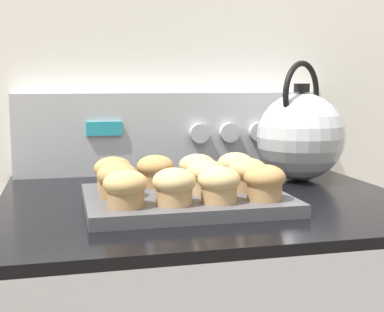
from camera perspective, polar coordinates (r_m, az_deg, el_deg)
The scene contains 15 objects.
wall_back at distance 1.37m, azimuth -2.48°, elevation 10.62°, with size 8.00×0.05×2.40m.
control_panel at distance 1.33m, azimuth -1.87°, elevation 2.52°, with size 0.76×0.07×0.20m.
muffin_pan at distance 0.97m, azimuth -0.71°, elevation -4.66°, with size 0.36×0.28×0.02m.
muffin_r0_c0 at distance 0.87m, azimuth -7.12°, elevation -3.40°, with size 0.07×0.07×0.06m.
muffin_r0_c1 at distance 0.88m, azimuth -1.91°, elevation -3.20°, with size 0.07×0.07×0.06m.
muffin_r0_c2 at distance 0.89m, azimuth 2.90°, elevation -3.00°, with size 0.07×0.07×0.06m.
muffin_r0_c3 at distance 0.92m, azimuth 7.75°, elevation -2.74°, with size 0.07×0.07×0.06m.
muffin_r1_c0 at distance 0.94m, azimuth -7.95°, elevation -2.49°, with size 0.07×0.07×0.06m.
muffin_r1_c2 at distance 0.97m, azimuth 1.48°, elevation -2.14°, with size 0.07×0.07×0.06m.
muffin_r1_c3 at distance 1.00m, azimuth 5.97°, elevation -1.92°, with size 0.07×0.07×0.06m.
muffin_r2_c0 at distance 1.02m, azimuth -8.41°, elevation -1.74°, with size 0.07×0.07×0.06m.
muffin_r2_c1 at distance 1.03m, azimuth -3.93°, elevation -1.53°, with size 0.07×0.07×0.06m.
muffin_r2_c2 at distance 1.05m, azimuth 0.56°, elevation -1.40°, with size 0.07×0.07×0.06m.
muffin_r2_c3 at distance 1.07m, azimuth 4.66°, elevation -1.20°, with size 0.07×0.07×0.06m.
tea_kettle at distance 1.24m, azimuth 11.52°, elevation 2.23°, with size 0.22×0.20×0.27m.
Camera 1 is at (-0.27, -0.64, 1.13)m, focal length 50.00 mm.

